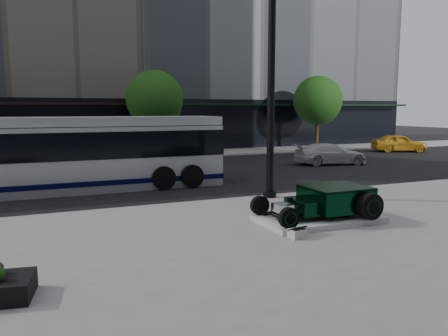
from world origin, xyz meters
name	(u,v)px	position (x,y,z in m)	size (l,w,h in m)	color
ground	(212,191)	(0.00, 0.00, 0.00)	(120.00, 120.00, 0.00)	black
sidewalk_near	(429,290)	(0.00, -10.50, 0.06)	(70.00, 17.00, 0.12)	gray
sidewalk_far	(138,156)	(0.00, 14.00, 0.06)	(70.00, 4.00, 0.12)	gray
street_trees	(156,101)	(1.15, 13.07, 3.77)	(29.80, 3.80, 5.70)	black
display_plinth	(319,219)	(0.86, -5.95, 0.20)	(3.40, 1.80, 0.15)	silver
hot_rod	(329,200)	(1.19, -5.95, 0.70)	(3.22, 2.00, 0.81)	black
info_plaque	(297,233)	(-0.55, -7.07, 0.24)	(0.43, 0.35, 0.31)	silver
lamppost	(271,86)	(1.25, -2.42, 4.04)	(0.47, 0.47, 8.48)	black
transit_bus	(72,153)	(-5.06, 2.37, 1.49)	(12.12, 2.88, 2.92)	silver
white_sedan	(330,154)	(9.56, 5.24, 0.62)	(1.73, 4.25, 1.23)	silver
yellow_taxi	(399,143)	(19.11, 9.56, 0.68)	(1.60, 3.98, 1.36)	gold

